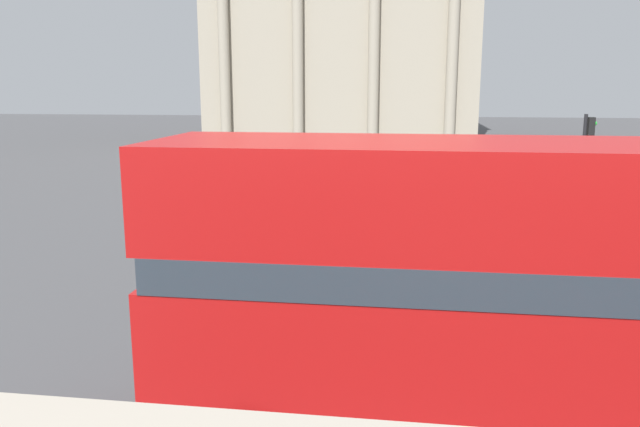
% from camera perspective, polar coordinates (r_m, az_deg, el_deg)
% --- Properties ---
extents(double_decker_bus, '(10.92, 2.65, 4.13)m').
position_cam_1_polar(double_decker_bus, '(8.56, 22.87, -6.40)').
color(double_decker_bus, black).
rests_on(double_decker_bus, ground_plane).
extents(plaza_building_left, '(23.96, 14.32, 24.66)m').
position_cam_1_polar(plaza_building_left, '(59.61, 2.25, 18.82)').
color(plaza_building_left, '#A39984').
rests_on(plaza_building_left, ground_plane).
extents(traffic_light_near, '(0.42, 0.24, 3.77)m').
position_cam_1_polar(traffic_light_near, '(13.55, 15.20, 1.25)').
color(traffic_light_near, black).
rests_on(traffic_light_near, ground_plane).
extents(traffic_light_mid, '(0.42, 0.24, 3.91)m').
position_cam_1_polar(traffic_light_mid, '(22.43, 23.08, 4.89)').
color(traffic_light_mid, black).
rests_on(traffic_light_mid, ground_plane).
extents(pedestrian_black, '(0.32, 0.32, 1.74)m').
position_cam_1_polar(pedestrian_black, '(16.96, 1.07, -1.37)').
color(pedestrian_black, '#282B33').
rests_on(pedestrian_black, ground_plane).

